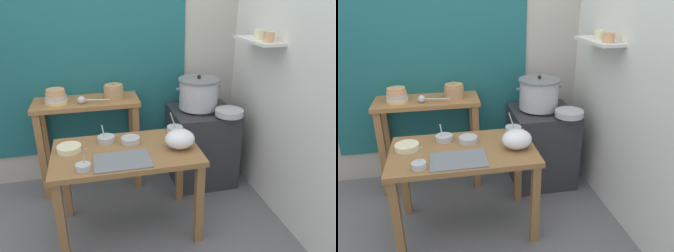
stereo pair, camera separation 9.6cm
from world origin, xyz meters
The scene contains 18 objects.
ground_plane centered at (0.00, 0.00, 0.00)m, with size 9.00×9.00×0.00m, color slate.
wall_back centered at (0.08, 1.10, 1.30)m, with size 4.40×0.12×2.60m.
wall_right centered at (1.40, 0.20, 1.30)m, with size 0.30×3.20×2.60m.
prep_table centered at (0.08, 0.09, 0.61)m, with size 1.10×0.66×0.72m.
back_shelf_table centered at (-0.20, 0.83, 0.68)m, with size 0.96×0.40×0.90m.
stove_block centered at (0.90, 0.70, 0.38)m, with size 0.60×0.61×0.78m.
steamer_pot centered at (0.86, 0.72, 0.93)m, with size 0.44×0.40×0.33m.
clay_pot centered at (0.06, 0.83, 0.97)m, with size 0.18×0.18×0.16m.
bowl_stack_enamel centered at (-0.45, 0.81, 0.96)m, with size 0.20×0.20×0.13m.
ladle centered at (-0.22, 0.74, 0.94)m, with size 0.29×0.09×0.07m.
serving_tray centered at (0.03, -0.08, 0.72)m, with size 0.40×0.28×0.01m, color slate.
plastic_bag centered at (0.48, 0.03, 0.79)m, with size 0.23×0.21×0.15m, color white.
wide_pan centered at (1.07, 0.45, 0.81)m, with size 0.26×0.26×0.05m, color #B7BABF.
prep_bowl_0 centered at (-0.24, -0.14, 0.75)m, with size 0.10×0.10×0.17m.
prep_bowl_1 centered at (0.13, 0.21, 0.74)m, with size 0.15×0.15×0.05m.
prep_bowl_2 centered at (-0.34, 0.17, 0.74)m, with size 0.18×0.18×0.04m.
prep_bowl_3 centered at (-0.06, 0.27, 0.75)m, with size 0.14×0.14×0.14m.
prep_bowl_4 centered at (0.52, 0.33, 0.75)m, with size 0.14×0.14×0.18m.
Camera 1 is at (-0.13, -2.11, 1.83)m, focal length 34.57 mm.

